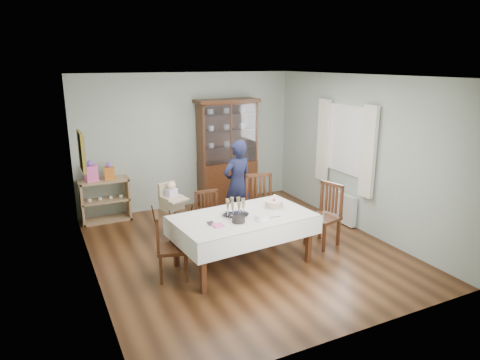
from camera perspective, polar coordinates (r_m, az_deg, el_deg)
floor at (r=6.94m, az=0.45°, el=-9.19°), size 5.00×5.00×0.00m
room_shell at (r=6.89m, az=-1.50°, el=5.51°), size 5.00×5.00×5.00m
dining_table at (r=6.31m, az=0.41°, el=-7.97°), size 2.09×1.32×0.76m
china_cabinet at (r=8.84m, az=-1.70°, el=3.93°), size 1.30×0.48×2.18m
sideboard at (r=8.37m, az=-17.52°, el=-2.60°), size 0.90×0.38×0.80m
picture_frame at (r=6.59m, az=-20.41°, el=3.59°), size 0.04×0.48×0.58m
window at (r=7.90m, az=14.11°, el=5.21°), size 0.04×1.02×1.22m
curtain_left at (r=7.42m, az=16.75°, el=3.59°), size 0.07×0.30×1.55m
curtain_right at (r=8.36m, az=11.03°, el=5.25°), size 0.07×0.30×1.55m
radiator at (r=8.17m, az=13.21°, el=-3.46°), size 0.10×0.80×0.55m
chair_far_left at (r=6.95m, az=-4.03°, el=-6.77°), size 0.43×0.43×0.90m
chair_far_right at (r=7.28m, az=2.82°, el=-5.28°), size 0.58×0.58×1.07m
chair_end_left at (r=6.06m, az=-9.08°, el=-10.33°), size 0.52×0.52×0.94m
chair_end_right at (r=7.12m, az=10.99°, el=-6.20°), size 0.56×0.56×1.01m
woman at (r=7.58m, az=-0.35°, el=-0.58°), size 0.64×0.49×1.60m
high_chair at (r=7.31m, az=-9.00°, el=-4.79°), size 0.56×0.56×0.99m
champagne_tray at (r=6.15m, az=-0.60°, el=-4.10°), size 0.40×0.40×0.24m
birthday_cake at (r=6.49m, az=4.55°, el=-3.27°), size 0.31×0.31×0.21m
plate_stack_dark at (r=5.92m, az=-0.20°, el=-5.23°), size 0.22×0.22×0.09m
plate_stack_white at (r=5.99m, az=2.99°, el=-5.02°), size 0.24×0.24×0.09m
napkin_stack at (r=5.80m, az=-2.97°, el=-6.05°), size 0.14×0.14×0.02m
cutlery at (r=5.87m, az=-4.27°, el=-5.85°), size 0.14×0.18×0.01m
cake_knife at (r=6.10m, az=4.17°, el=-4.99°), size 0.29×0.06×0.01m
gift_bag_pink at (r=8.18m, az=-19.25°, el=1.02°), size 0.24×0.19×0.40m
gift_bag_orange at (r=8.22m, az=-17.01°, el=1.08°), size 0.20×0.15×0.33m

